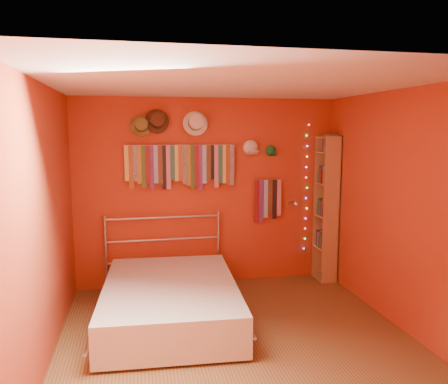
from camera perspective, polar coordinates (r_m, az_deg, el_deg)
ground at (r=4.59m, az=1.76°, el=-18.84°), size 3.50×3.50×0.00m
back_wall at (r=5.86m, az=-2.13°, el=-0.03°), size 3.50×0.02×2.50m
right_wall at (r=4.88m, az=22.27°, el=-2.29°), size 0.02×3.50×2.50m
left_wall at (r=4.14m, az=-22.51°, el=-4.06°), size 0.02×3.50×2.50m
ceiling at (r=4.11m, az=1.91°, el=13.99°), size 3.50×3.50×0.02m
tie_rack at (r=5.71m, az=-5.62°, el=3.60°), size 1.45×0.03×0.60m
small_tie_rack at (r=6.00m, az=5.71°, el=-0.85°), size 0.40×0.03×0.59m
fedora_olive at (r=5.63m, az=-10.75°, el=8.59°), size 0.28×0.15×0.27m
fedora_brown at (r=5.64m, az=-8.75°, el=9.21°), size 0.31×0.17×0.31m
fedora_white at (r=5.68m, az=-3.71°, el=9.03°), size 0.32×0.17×0.32m
cap_white at (r=5.88m, az=3.46°, el=5.80°), size 0.19×0.24×0.19m
cap_green at (r=5.96m, az=6.13°, el=5.39°), size 0.16×0.20×0.16m
fairy_lights at (r=6.20m, az=10.70°, el=0.53°), size 0.05×0.02×1.77m
reading_lamp at (r=5.97m, az=9.21°, el=-1.50°), size 0.07×0.29×0.09m
bookshelf at (r=6.18m, az=13.57°, el=-2.01°), size 0.25×0.34×2.00m
bed at (r=4.95m, az=-7.02°, el=-13.86°), size 1.62×2.11×1.00m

